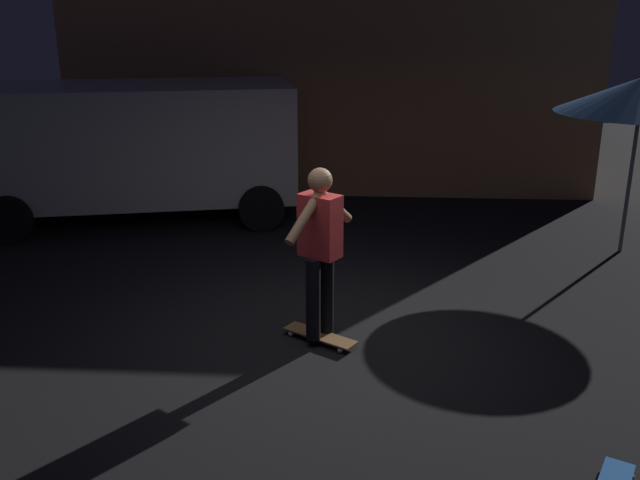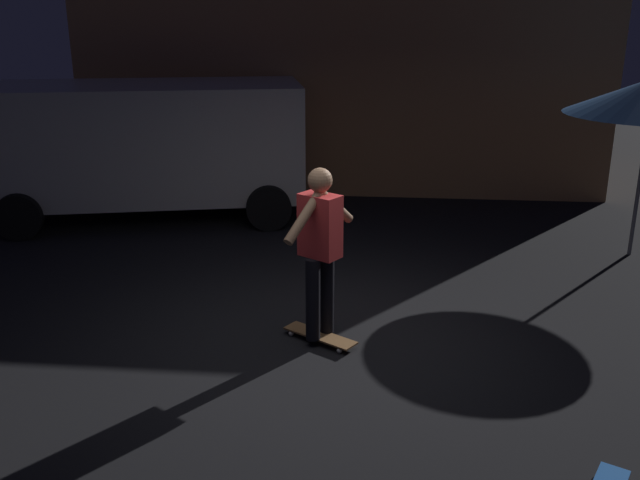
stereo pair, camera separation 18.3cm
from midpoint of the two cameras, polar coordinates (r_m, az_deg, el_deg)
ground_plane at (r=6.97m, az=1.11°, el=-8.30°), size 28.00×28.00×0.00m
low_building at (r=14.09m, az=2.50°, el=13.32°), size 9.03×4.46×3.74m
parked_van at (r=11.10m, az=-13.31°, el=7.74°), size 4.91×3.08×2.03m
skateboard_ridden at (r=6.97m, az=0.76°, el=-7.79°), size 0.76×0.59×0.07m
skater at (r=6.59m, az=0.80°, el=-0.11°), size 0.60×0.88×1.67m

